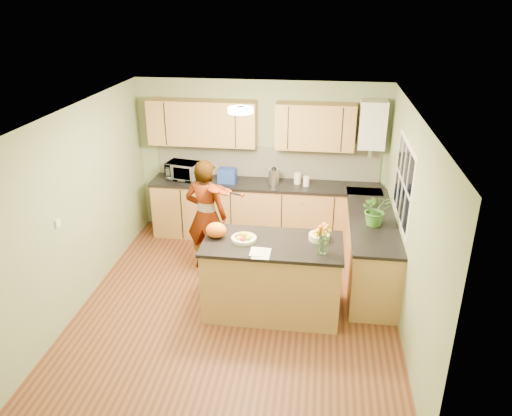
# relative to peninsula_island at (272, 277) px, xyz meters

# --- Properties ---
(floor) EXTENTS (4.50, 4.50, 0.00)m
(floor) POSITION_rel_peninsula_island_xyz_m (-0.44, 0.11, -0.48)
(floor) COLOR #542A18
(floor) RESTS_ON ground
(ceiling) EXTENTS (4.00, 4.50, 0.02)m
(ceiling) POSITION_rel_peninsula_island_xyz_m (-0.44, 0.11, 2.02)
(ceiling) COLOR silver
(ceiling) RESTS_ON wall_back
(wall_back) EXTENTS (4.00, 0.02, 2.50)m
(wall_back) POSITION_rel_peninsula_island_xyz_m (-0.44, 2.36, 0.77)
(wall_back) COLOR gray
(wall_back) RESTS_ON floor
(wall_front) EXTENTS (4.00, 0.02, 2.50)m
(wall_front) POSITION_rel_peninsula_island_xyz_m (-0.44, -2.14, 0.77)
(wall_front) COLOR gray
(wall_front) RESTS_ON floor
(wall_left) EXTENTS (0.02, 4.50, 2.50)m
(wall_left) POSITION_rel_peninsula_island_xyz_m (-2.44, 0.11, 0.77)
(wall_left) COLOR gray
(wall_left) RESTS_ON floor
(wall_right) EXTENTS (0.02, 4.50, 2.50)m
(wall_right) POSITION_rel_peninsula_island_xyz_m (1.56, 0.11, 0.77)
(wall_right) COLOR gray
(wall_right) RESTS_ON floor
(back_counter) EXTENTS (3.64, 0.62, 0.94)m
(back_counter) POSITION_rel_peninsula_island_xyz_m (-0.34, 2.06, -0.01)
(back_counter) COLOR #A37B41
(back_counter) RESTS_ON floor
(right_counter) EXTENTS (0.62, 2.24, 0.94)m
(right_counter) POSITION_rel_peninsula_island_xyz_m (1.26, 0.96, -0.01)
(right_counter) COLOR #A37B41
(right_counter) RESTS_ON floor
(splashback) EXTENTS (3.60, 0.02, 0.52)m
(splashback) POSITION_rel_peninsula_island_xyz_m (-0.34, 2.34, 0.72)
(splashback) COLOR #ECE7CC
(splashback) RESTS_ON back_counter
(upper_cabinets) EXTENTS (3.20, 0.34, 0.70)m
(upper_cabinets) POSITION_rel_peninsula_island_xyz_m (-0.61, 2.19, 1.37)
(upper_cabinets) COLOR #A37B41
(upper_cabinets) RESTS_ON wall_back
(boiler) EXTENTS (0.40, 0.30, 0.86)m
(boiler) POSITION_rel_peninsula_island_xyz_m (1.26, 2.20, 1.41)
(boiler) COLOR white
(boiler) RESTS_ON wall_back
(window_right) EXTENTS (0.01, 1.30, 1.05)m
(window_right) POSITION_rel_peninsula_island_xyz_m (1.55, 0.71, 1.07)
(window_right) COLOR white
(window_right) RESTS_ON wall_right
(light_switch) EXTENTS (0.02, 0.09, 0.09)m
(light_switch) POSITION_rel_peninsula_island_xyz_m (-2.42, -0.49, 0.82)
(light_switch) COLOR white
(light_switch) RESTS_ON wall_left
(ceiling_lamp) EXTENTS (0.30, 0.30, 0.07)m
(ceiling_lamp) POSITION_rel_peninsula_island_xyz_m (-0.44, 0.41, 1.98)
(ceiling_lamp) COLOR #FFEABF
(ceiling_lamp) RESTS_ON ceiling
(peninsula_island) EXTENTS (1.68, 0.86, 0.97)m
(peninsula_island) POSITION_rel_peninsula_island_xyz_m (0.00, 0.00, 0.00)
(peninsula_island) COLOR #A37B41
(peninsula_island) RESTS_ON floor
(fruit_dish) EXTENTS (0.30, 0.30, 0.11)m
(fruit_dish) POSITION_rel_peninsula_island_xyz_m (-0.35, 0.00, 0.53)
(fruit_dish) COLOR beige
(fruit_dish) RESTS_ON peninsula_island
(orange_bowl) EXTENTS (0.25, 0.25, 0.15)m
(orange_bowl) POSITION_rel_peninsula_island_xyz_m (0.55, 0.15, 0.54)
(orange_bowl) COLOR beige
(orange_bowl) RESTS_ON peninsula_island
(flower_vase) EXTENTS (0.23, 0.23, 0.43)m
(flower_vase) POSITION_rel_peninsula_island_xyz_m (0.60, -0.18, 0.77)
(flower_vase) COLOR silver
(flower_vase) RESTS_ON peninsula_island
(orange_bag) EXTENTS (0.29, 0.25, 0.19)m
(orange_bag) POSITION_rel_peninsula_island_xyz_m (-0.70, 0.05, 0.58)
(orange_bag) COLOR orange
(orange_bag) RESTS_ON peninsula_island
(papers) EXTENTS (0.20, 0.27, 0.01)m
(papers) POSITION_rel_peninsula_island_xyz_m (-0.10, -0.30, 0.49)
(papers) COLOR white
(papers) RESTS_ON peninsula_island
(violinist) EXTENTS (0.67, 0.50, 1.66)m
(violinist) POSITION_rel_peninsula_island_xyz_m (-1.03, 0.94, 0.35)
(violinist) COLOR #ECB390
(violinist) RESTS_ON floor
(violin) EXTENTS (0.71, 0.61, 0.18)m
(violin) POSITION_rel_peninsula_island_xyz_m (-0.83, 0.72, 0.84)
(violin) COLOR #510B05
(violin) RESTS_ON violinist
(microwave) EXTENTS (0.56, 0.43, 0.28)m
(microwave) POSITION_rel_peninsula_island_xyz_m (-1.67, 2.08, 0.60)
(microwave) COLOR white
(microwave) RESTS_ON back_counter
(blue_box) EXTENTS (0.29, 0.22, 0.22)m
(blue_box) POSITION_rel_peninsula_island_xyz_m (-0.93, 2.03, 0.57)
(blue_box) COLOR navy
(blue_box) RESTS_ON back_counter
(kettle) EXTENTS (0.17, 0.17, 0.32)m
(kettle) POSITION_rel_peninsula_island_xyz_m (-0.19, 2.05, 0.59)
(kettle) COLOR #BBBBC0
(kettle) RESTS_ON back_counter
(jar_cream) EXTENTS (0.12, 0.12, 0.18)m
(jar_cream) POSITION_rel_peninsula_island_xyz_m (0.18, 2.11, 0.54)
(jar_cream) COLOR beige
(jar_cream) RESTS_ON back_counter
(jar_white) EXTENTS (0.12, 0.12, 0.15)m
(jar_white) POSITION_rel_peninsula_island_xyz_m (0.32, 2.02, 0.53)
(jar_white) COLOR white
(jar_white) RESTS_ON back_counter
(potted_plant) EXTENTS (0.45, 0.41, 0.44)m
(potted_plant) POSITION_rel_peninsula_island_xyz_m (1.26, 0.72, 0.67)
(potted_plant) COLOR #3C7527
(potted_plant) RESTS_ON right_counter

